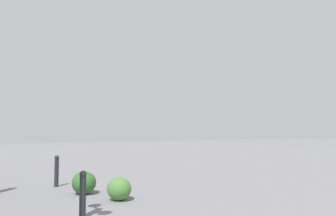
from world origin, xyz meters
TOP-DOWN VIEW (x-y plane):
  - bollard_near at (6.17, -0.42)m, footprint 0.13×0.13m
  - bollard_mid at (9.84, -0.57)m, footprint 0.13×0.13m
  - shrub_low at (8.41, -1.01)m, footprint 0.67×0.60m
  - shrub_round at (7.29, -1.54)m, footprint 0.62×0.56m

SIDE VIEW (x-z plane):
  - shrub_round at x=7.29m, z-range 0.00..0.53m
  - shrub_low at x=8.41m, z-range 0.00..0.57m
  - bollard_near at x=6.17m, z-range 0.02..0.89m
  - bollard_mid at x=9.84m, z-range 0.02..0.91m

